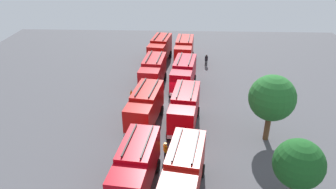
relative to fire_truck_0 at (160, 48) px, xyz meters
name	(u,v)px	position (x,y,z in m)	size (l,w,h in m)	color
ground_plane	(168,105)	(14.47, 1.85, -2.15)	(65.18, 65.18, 0.00)	#4C4C51
fire_truck_0	(160,48)	(0.00, 0.00, 0.00)	(7.49, 3.64, 3.88)	#AA0B08
fire_truck_1	(153,72)	(9.48, -0.29, 0.00)	(7.40, 3.31, 3.88)	#AD1014
fire_truck_2	(145,106)	(18.77, -0.32, 0.00)	(7.48, 3.60, 3.88)	#B30F0C
fire_truck_3	(136,166)	(28.14, -0.01, 0.00)	(7.43, 3.42, 3.88)	#BB0613
fire_truck_4	(184,50)	(0.62, 3.75, 0.00)	(7.37, 3.23, 3.88)	#AF120E
fire_truck_5	(184,74)	(10.04, 3.65, 0.00)	(7.46, 3.53, 3.88)	#AD0615
fire_truck_6	(185,108)	(18.91, 3.73, 0.00)	(7.45, 3.49, 3.88)	#AE060F
fire_truck_7	(184,171)	(28.57, 3.61, 0.00)	(7.50, 3.70, 3.88)	#AE1610
firefighter_0	(206,59)	(1.54, 7.15, -1.16)	(0.35, 0.47, 1.77)	black
firefighter_1	(165,150)	(24.37, 2.04, -1.25)	(0.48, 0.38, 1.63)	black
tree_0	(272,98)	(20.92, 11.66, 2.33)	(4.30, 4.30, 6.67)	brown
tree_1	(299,164)	(29.29, 11.49, 1.54)	(3.54, 3.54, 5.49)	brown
traffic_cone_0	(131,92)	(11.74, -2.89, -1.86)	(0.41, 0.41, 0.58)	#F2600C
traffic_cone_1	(132,147)	(23.38, -1.10, -1.79)	(0.51, 0.51, 0.74)	#F2600C
traffic_cone_2	(192,156)	(24.31, 4.38, -1.86)	(0.41, 0.41, 0.59)	#F2600C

